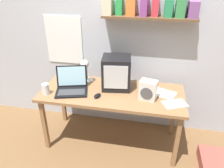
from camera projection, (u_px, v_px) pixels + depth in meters
ground_plane at (112, 139)px, 2.82m from camera, size 12.00×12.00×0.00m
back_wall at (120, 30)px, 2.62m from camera, size 5.60×0.24×2.60m
corner_desk at (112, 96)px, 2.52m from camera, size 1.63×0.68×0.71m
crt_monitor at (116, 73)px, 2.50m from camera, size 0.35×0.33×0.38m
laptop at (72, 85)px, 2.50m from camera, size 0.42×0.39×0.26m
desk_lamp at (85, 68)px, 2.61m from camera, size 0.14×0.18×0.30m
juice_glass at (46, 89)px, 2.43m from camera, size 0.08×0.08×0.12m
space_heater at (148, 90)px, 2.31m from camera, size 0.20×0.16×0.22m
computer_mouse at (97, 96)px, 2.38m from camera, size 0.09×0.12×0.03m
open_notebook at (164, 93)px, 2.45m from camera, size 0.30×0.27×0.00m
loose_paper_near_monitor at (175, 104)px, 2.27m from camera, size 0.29×0.24×0.00m
floor_cushion at (218, 163)px, 2.39m from camera, size 0.38×0.38×0.14m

